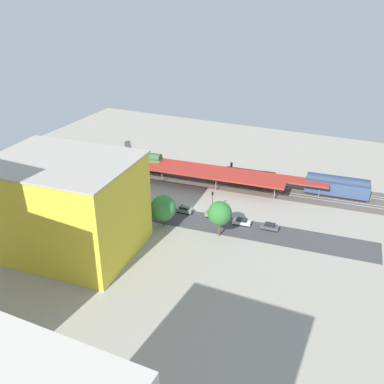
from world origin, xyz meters
The scene contains 27 objects.
ground_plane centered at (0.00, 0.00, 0.00)m, with size 152.52×152.52×0.00m, color #9E998C.
rail_bed centered at (0.00, -20.81, 0.00)m, with size 95.33×13.85×0.01m, color #5B544C.
street_asphalt centered at (0.00, 4.89, 0.00)m, with size 95.33×9.00×0.01m, color #424244.
track_rails centered at (0.00, -20.81, 0.18)m, with size 95.08×14.43×0.12m.
platform_canopy_near centered at (5.79, -13.17, 4.28)m, with size 55.62×8.74×4.56m.
platform_canopy_far centered at (-7.52, -20.03, 3.80)m, with size 50.18×8.39×4.07m.
locomotive centered at (-10.15, -23.74, 1.78)m, with size 16.20×3.84×5.09m.
passenger_coach centered at (-34.21, -23.74, 3.16)m, with size 17.33×4.36×6.04m.
freight_coach_far centered at (25.69, -17.89, 3.19)m, with size 17.02×4.17×6.06m.
parked_car_0 centered at (-22.27, 1.29, 0.68)m, with size 4.43×2.02×1.53m.
parked_car_1 centered at (-15.42, 1.82, 0.70)m, with size 4.61×2.26×1.55m.
parked_car_2 centered at (-7.93, 1.17, 0.78)m, with size 4.82×2.38×1.73m.
parked_car_3 centered at (-0.08, 2.04, 0.80)m, with size 4.23×1.96×1.79m.
parked_car_4 centered at (6.32, 1.50, 0.78)m, with size 4.15×1.87×1.75m.
parked_car_5 centered at (14.32, 1.76, 0.75)m, with size 4.57×2.34×1.68m.
parked_car_6 centered at (20.73, 2.00, 0.72)m, with size 4.80×2.13×1.62m.
parked_car_7 centered at (28.28, 1.52, 0.70)m, with size 4.82×2.26×1.57m.
construction_building centered at (15.89, 27.29, 10.31)m, with size 29.27×22.37×20.63m, color yellow.
construction_roof_slab centered at (15.89, 27.29, 20.83)m, with size 29.87×22.97×0.40m, color #ADA89E.
box_truck_0 centered at (15.56, 10.75, 1.71)m, with size 8.47×3.49×3.52m.
street_tree_0 centered at (22.30, 10.17, 4.66)m, with size 4.09×4.09×6.75m.
street_tree_1 centered at (-12.27, 8.98, 5.90)m, with size 5.63×5.63×8.74m.
street_tree_2 centered at (27.86, 10.51, 5.35)m, with size 5.45×5.45×8.10m.
street_tree_3 centered at (11.79, 10.53, 4.87)m, with size 5.85×5.85×7.82m.
street_tree_4 centered at (1.78, 10.04, 4.73)m, with size 6.28×6.28×7.88m.
street_tree_5 centered at (27.70, 9.99, 3.90)m, with size 4.01×4.01×5.93m.
traffic_light centered at (-6.91, 0.04, 4.21)m, with size 0.50×0.36×6.34m.
Camera 1 is at (-42.58, 91.75, 53.88)m, focal length 41.04 mm.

